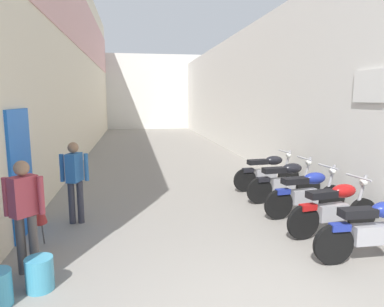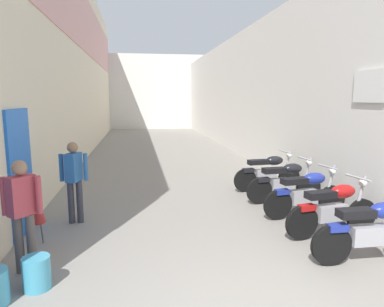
# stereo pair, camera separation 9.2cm
# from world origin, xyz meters

# --- Properties ---
(ground_plane) EXTENTS (40.63, 40.63, 0.00)m
(ground_plane) POSITION_xyz_m (0.00, 10.32, 0.00)
(ground_plane) COLOR gray
(building_left) EXTENTS (0.45, 24.63, 7.62)m
(building_left) POSITION_xyz_m (-3.35, 12.28, 3.85)
(building_left) COLOR beige
(building_left) RESTS_ON ground
(building_right) EXTENTS (0.45, 24.63, 5.09)m
(building_right) POSITION_xyz_m (3.36, 12.31, 2.54)
(building_right) COLOR silver
(building_right) RESTS_ON ground
(building_far_end) EXTENTS (9.32, 2.00, 5.78)m
(building_far_end) POSITION_xyz_m (0.00, 25.63, 2.89)
(building_far_end) COLOR silver
(building_far_end) RESTS_ON ground
(motorcycle_nearest) EXTENTS (1.85, 0.58, 1.04)m
(motorcycle_nearest) POSITION_xyz_m (2.22, 1.42, 0.50)
(motorcycle_nearest) COLOR black
(motorcycle_nearest) RESTS_ON ground
(motorcycle_second) EXTENTS (1.84, 0.58, 1.04)m
(motorcycle_second) POSITION_xyz_m (2.22, 2.44, 0.50)
(motorcycle_second) COLOR black
(motorcycle_second) RESTS_ON ground
(motorcycle_third) EXTENTS (1.85, 0.58, 1.04)m
(motorcycle_third) POSITION_xyz_m (2.22, 3.42, 0.50)
(motorcycle_third) COLOR black
(motorcycle_third) RESTS_ON ground
(motorcycle_fourth) EXTENTS (1.85, 0.58, 1.04)m
(motorcycle_fourth) POSITION_xyz_m (2.22, 4.44, 0.50)
(motorcycle_fourth) COLOR black
(motorcycle_fourth) RESTS_ON ground
(motorcycle_fifth) EXTENTS (1.85, 0.58, 1.04)m
(motorcycle_fifth) POSITION_xyz_m (2.22, 5.49, 0.50)
(motorcycle_fifth) COLOR black
(motorcycle_fifth) RESTS_ON ground
(pedestrian_by_doorway) EXTENTS (0.52, 0.38, 1.57)m
(pedestrian_by_doorway) POSITION_xyz_m (-2.67, 1.91, 0.92)
(pedestrian_by_doorway) COLOR #564C47
(pedestrian_by_doorway) RESTS_ON ground
(pedestrian_mid_alley) EXTENTS (0.52, 0.39, 1.57)m
(pedestrian_mid_alley) POSITION_xyz_m (-2.32, 3.80, 0.92)
(pedestrian_mid_alley) COLOR #383842
(pedestrian_mid_alley) RESTS_ON ground
(water_jug_beside_first) EXTENTS (0.34, 0.34, 0.42)m
(water_jug_beside_first) POSITION_xyz_m (-2.41, 1.43, 0.21)
(water_jug_beside_first) COLOR #4299B7
(water_jug_beside_first) RESTS_ON ground
(umbrella_leaning) EXTENTS (0.20, 0.35, 0.97)m
(umbrella_leaning) POSITION_xyz_m (-2.70, 2.69, 0.68)
(umbrella_leaning) COLOR #4C4C4C
(umbrella_leaning) RESTS_ON ground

